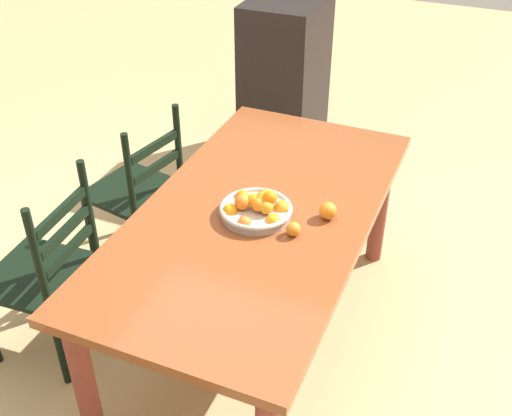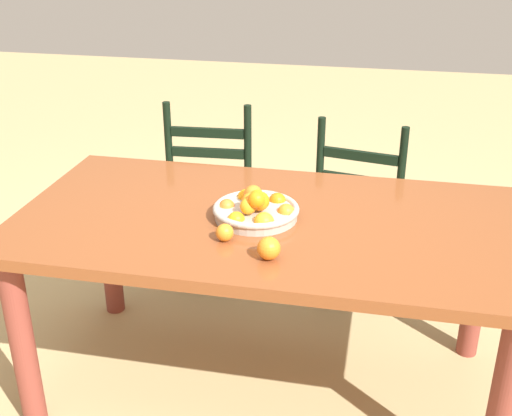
# 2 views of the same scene
# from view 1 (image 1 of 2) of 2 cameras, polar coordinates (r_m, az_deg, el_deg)

# --- Properties ---
(ground_plane) EXTENTS (12.00, 12.00, 0.00)m
(ground_plane) POSITION_cam_1_polar(r_m,az_deg,el_deg) (3.23, 0.11, -11.33)
(ground_plane) COLOR tan
(dining_table) EXTENTS (1.85, 0.97, 0.76)m
(dining_table) POSITION_cam_1_polar(r_m,az_deg,el_deg) (2.80, 0.12, -1.98)
(dining_table) COLOR brown
(dining_table) RESTS_ON ground
(chair_near_window) EXTENTS (0.51, 0.51, 0.93)m
(chair_near_window) POSITION_cam_1_polar(r_m,az_deg,el_deg) (3.49, -10.59, 1.36)
(chair_near_window) COLOR black
(chair_near_window) RESTS_ON ground
(chair_by_cabinet) EXTENTS (0.47, 0.47, 0.97)m
(chair_by_cabinet) POSITION_cam_1_polar(r_m,az_deg,el_deg) (3.02, -18.37, -5.68)
(chair_by_cabinet) COLOR black
(chair_by_cabinet) RESTS_ON ground
(cabinet) EXTENTS (0.67, 0.48, 1.13)m
(cabinet) POSITION_cam_1_polar(r_m,az_deg,el_deg) (4.49, 2.66, 11.57)
(cabinet) COLOR black
(cabinet) RESTS_ON ground
(fruit_bowl) EXTENTS (0.32, 0.32, 0.13)m
(fruit_bowl) POSITION_cam_1_polar(r_m,az_deg,el_deg) (2.68, 0.07, -0.05)
(fruit_bowl) COLOR #A89D90
(fruit_bowl) RESTS_ON dining_table
(orange_loose_0) EXTENTS (0.06, 0.06, 0.06)m
(orange_loose_0) POSITION_cam_1_polar(r_m,az_deg,el_deg) (2.58, 3.42, -1.92)
(orange_loose_0) COLOR orange
(orange_loose_0) RESTS_ON dining_table
(orange_loose_1) EXTENTS (0.08, 0.08, 0.08)m
(orange_loose_1) POSITION_cam_1_polar(r_m,az_deg,el_deg) (2.68, 6.54, -0.25)
(orange_loose_1) COLOR orange
(orange_loose_1) RESTS_ON dining_table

